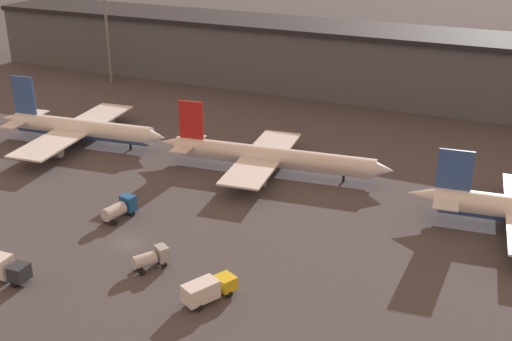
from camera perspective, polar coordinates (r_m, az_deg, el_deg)
The scene contains 9 objects.
ground at distance 97.92m, azimuth -11.26°, elevation -6.41°, with size 600.00×600.00×0.00m, color #423F44.
terminal_building at distance 170.52m, azimuth 6.08°, elevation 9.89°, with size 197.86×21.05×17.36m.
airplane_0 at distance 138.14m, azimuth -15.41°, elevation 3.62°, with size 38.98×35.73×13.33m.
airplane_1 at distance 119.12m, azimuth 1.21°, elevation 1.23°, with size 45.44×29.06×12.32m.
service_vehicle_0 at distance 82.91m, azimuth -4.33°, elevation -10.49°, with size 5.46×7.63×3.10m.
service_vehicle_1 at distance 90.57m, azimuth -9.32°, elevation -7.70°, with size 4.31×5.29×2.93m.
service_vehicle_2 at distance 104.68m, azimuth -12.05°, elevation -3.35°, with size 3.32×6.21×3.27m.
service_vehicle_3 at distance 93.26m, azimuth -21.69°, elevation -7.96°, with size 7.53×2.77×3.56m.
lamp_post_0 at distance 180.87m, azimuth -13.22°, elevation 13.24°, with size 1.80×1.80×29.15m.
Camera 1 is at (51.57, -68.23, 47.67)m, focal length 45.00 mm.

